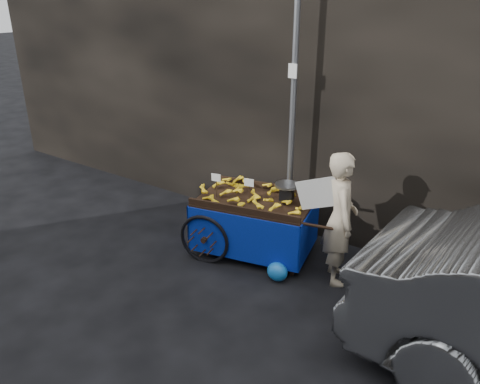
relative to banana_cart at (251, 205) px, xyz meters
The scene contains 6 objects.
ground 0.97m from the banana_cart, 96.49° to the right, with size 80.00×80.00×0.00m, color black.
building_wall 2.66m from the banana_cart, 80.68° to the left, with size 13.50×2.00×5.00m.
street_pole 1.47m from the banana_cart, 70.37° to the left, with size 0.12×0.10×4.00m.
banana_cart is the anchor object (origin of this frame).
vendor 1.25m from the banana_cart, ahead, with size 0.90×0.73×1.66m.
plastic_bag 0.99m from the banana_cart, 32.41° to the right, with size 0.27×0.22×0.24m, color blue.
Camera 1 is at (3.20, -4.08, 3.30)m, focal length 35.00 mm.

